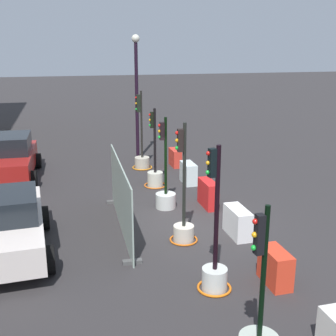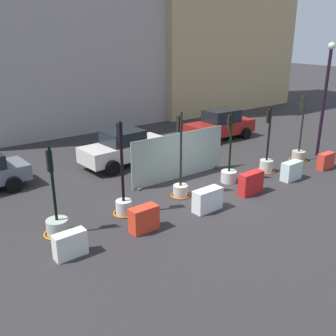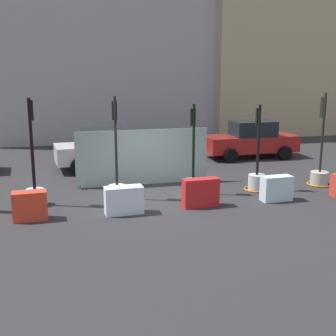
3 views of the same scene
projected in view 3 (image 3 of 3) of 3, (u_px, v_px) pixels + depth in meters
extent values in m
plane|color=#2F2C2E|center=(155.00, 198.00, 14.80)|extent=(120.00, 120.00, 0.00)
cylinder|color=silver|center=(35.00, 197.00, 14.06)|extent=(0.58, 0.58, 0.52)
cylinder|color=black|center=(32.00, 144.00, 13.68)|extent=(0.10, 0.10, 2.89)
cube|color=black|center=(30.00, 110.00, 13.58)|extent=(0.18, 0.18, 0.63)
sphere|color=red|center=(31.00, 103.00, 13.62)|extent=(0.10, 0.10, 0.10)
sphere|color=orange|center=(31.00, 110.00, 13.66)|extent=(0.10, 0.10, 0.10)
sphere|color=green|center=(32.00, 117.00, 13.71)|extent=(0.10, 0.10, 0.10)
torus|color=orange|center=(36.00, 204.00, 14.11)|extent=(0.80, 0.80, 0.06)
cylinder|color=beige|center=(117.00, 192.00, 14.74)|extent=(0.59, 0.59, 0.46)
cylinder|color=black|center=(116.00, 142.00, 14.36)|extent=(0.09, 0.09, 2.96)
cube|color=black|center=(114.00, 111.00, 14.26)|extent=(0.17, 0.16, 0.62)
sphere|color=red|center=(114.00, 104.00, 14.30)|extent=(0.11, 0.11, 0.11)
sphere|color=orange|center=(114.00, 110.00, 14.34)|extent=(0.11, 0.11, 0.11)
sphere|color=green|center=(114.00, 117.00, 14.39)|extent=(0.11, 0.11, 0.11)
torus|color=orange|center=(117.00, 198.00, 14.79)|extent=(0.81, 0.81, 0.05)
cylinder|color=beige|center=(193.00, 187.00, 15.32)|extent=(0.69, 0.69, 0.50)
cylinder|color=black|center=(194.00, 143.00, 14.98)|extent=(0.09, 0.09, 2.62)
cube|color=black|center=(193.00, 117.00, 14.90)|extent=(0.16, 0.15, 0.58)
sphere|color=red|center=(192.00, 111.00, 14.94)|extent=(0.10, 0.10, 0.10)
sphere|color=orange|center=(192.00, 117.00, 14.98)|extent=(0.10, 0.10, 0.10)
sphere|color=green|center=(192.00, 123.00, 15.02)|extent=(0.10, 0.10, 0.10)
cylinder|color=beige|center=(257.00, 182.00, 15.79)|extent=(0.61, 0.61, 0.56)
cylinder|color=black|center=(259.00, 140.00, 15.45)|extent=(0.10, 0.10, 2.50)
cube|color=black|center=(258.00, 117.00, 15.38)|extent=(0.15, 0.13, 0.60)
sphere|color=red|center=(257.00, 111.00, 15.40)|extent=(0.09, 0.09, 0.09)
sphere|color=orange|center=(257.00, 117.00, 15.44)|extent=(0.09, 0.09, 0.09)
sphere|color=green|center=(257.00, 122.00, 15.49)|extent=(0.09, 0.09, 0.09)
torus|color=orange|center=(256.00, 189.00, 15.85)|extent=(0.87, 0.87, 0.05)
cylinder|color=#BAB29F|center=(319.00, 178.00, 16.50)|extent=(0.66, 0.66, 0.50)
cylinder|color=black|center=(323.00, 133.00, 16.12)|extent=(0.09, 0.09, 2.93)
cube|color=black|center=(323.00, 107.00, 16.03)|extent=(0.16, 0.17, 0.75)
sphere|color=red|center=(323.00, 100.00, 16.07)|extent=(0.09, 0.09, 0.09)
sphere|color=orange|center=(322.00, 107.00, 16.12)|extent=(0.09, 0.09, 0.09)
sphere|color=green|center=(321.00, 114.00, 16.18)|extent=(0.09, 0.09, 0.09)
torus|color=orange|center=(319.00, 184.00, 16.55)|extent=(0.89, 0.89, 0.06)
cube|color=red|center=(30.00, 206.00, 12.63)|extent=(0.98, 0.50, 0.85)
cube|color=white|center=(124.00, 200.00, 13.17)|extent=(1.16, 0.51, 0.84)
cube|color=red|center=(201.00, 193.00, 13.86)|extent=(1.15, 0.43, 0.91)
cube|color=silver|center=(276.00, 188.00, 14.49)|extent=(1.03, 0.48, 0.83)
cube|color=silver|center=(108.00, 152.00, 19.15)|extent=(4.59, 2.08, 0.74)
cube|color=black|center=(105.00, 136.00, 18.95)|extent=(1.92, 1.66, 0.64)
cylinder|color=black|center=(79.00, 167.00, 17.94)|extent=(0.73, 0.34, 0.71)
cylinder|color=black|center=(74.00, 158.00, 19.64)|extent=(0.73, 0.34, 0.71)
cylinder|color=black|center=(144.00, 162.00, 18.82)|extent=(0.73, 0.34, 0.71)
cylinder|color=black|center=(134.00, 154.00, 20.51)|extent=(0.73, 0.34, 0.71)
cube|color=#A31C19|center=(251.00, 143.00, 21.45)|extent=(4.47, 1.69, 0.76)
cube|color=black|center=(253.00, 128.00, 21.31)|extent=(2.03, 1.47, 0.71)
cylinder|color=black|center=(268.00, 147.00, 22.68)|extent=(0.66, 0.29, 0.66)
cylinder|color=black|center=(285.00, 153.00, 21.02)|extent=(0.66, 0.29, 0.66)
cylinder|color=black|center=(218.00, 149.00, 22.05)|extent=(0.66, 0.29, 0.66)
cylinder|color=black|center=(231.00, 156.00, 20.39)|extent=(0.66, 0.29, 0.66)
cube|color=#A99E97|center=(115.00, 53.00, 27.68)|extent=(15.55, 6.10, 10.44)
cube|color=tan|center=(295.00, 18.00, 30.14)|extent=(13.36, 7.15, 15.26)
cube|color=#95A79B|center=(143.00, 157.00, 16.39)|extent=(4.98, 0.04, 2.08)
cube|color=#4C4C4C|center=(83.00, 187.00, 16.07)|extent=(0.16, 0.50, 0.10)
cube|color=#4C4C4C|center=(200.00, 179.00, 17.15)|extent=(0.16, 0.50, 0.10)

